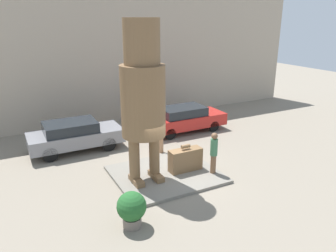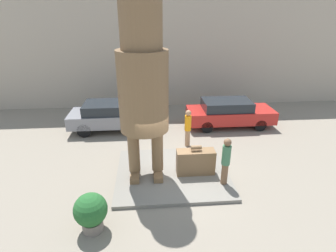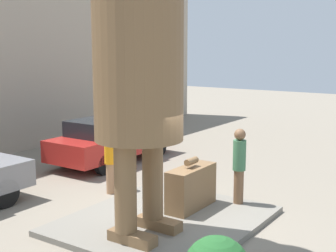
% 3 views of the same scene
% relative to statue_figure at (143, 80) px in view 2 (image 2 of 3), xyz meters
% --- Properties ---
extents(ground_plane, '(60.00, 60.00, 0.00)m').
position_rel_statue_figure_xyz_m(ground_plane, '(0.98, 0.10, -3.70)').
color(ground_plane, gray).
extents(pedestal, '(4.17, 3.65, 0.12)m').
position_rel_statue_figure_xyz_m(pedestal, '(0.98, 0.10, -3.64)').
color(pedestal, slate).
rests_on(pedestal, ground_plane).
extents(building_backdrop, '(28.00, 0.60, 7.57)m').
position_rel_statue_figure_xyz_m(building_backdrop, '(0.98, 8.54, 0.08)').
color(building_backdrop, tan).
rests_on(building_backdrop, ground_plane).
extents(statue_figure, '(1.66, 1.66, 6.12)m').
position_rel_statue_figure_xyz_m(statue_figure, '(0.00, 0.00, 0.00)').
color(statue_figure, brown).
rests_on(statue_figure, pedestal).
extents(giant_suitcase, '(1.41, 0.50, 1.15)m').
position_rel_statue_figure_xyz_m(giant_suitcase, '(1.83, -0.04, -3.10)').
color(giant_suitcase, brown).
rests_on(giant_suitcase, pedestal).
extents(tourist, '(0.30, 0.30, 1.75)m').
position_rel_statue_figure_xyz_m(tourist, '(2.73, -0.77, -2.62)').
color(tourist, brown).
rests_on(tourist, pedestal).
extents(parked_car_grey, '(4.44, 1.86, 1.48)m').
position_rel_statue_figure_xyz_m(parked_car_grey, '(-1.72, 4.57, -2.90)').
color(parked_car_grey, gray).
rests_on(parked_car_grey, ground_plane).
extents(parked_car_red, '(4.55, 1.78, 1.45)m').
position_rel_statue_figure_xyz_m(parked_car_red, '(4.47, 4.54, -2.93)').
color(parked_car_red, '#B2231E').
rests_on(parked_car_red, ground_plane).
extents(planter_pot, '(0.93, 0.93, 1.19)m').
position_rel_statue_figure_xyz_m(planter_pot, '(-1.53, -2.49, -3.05)').
color(planter_pot, '#70665B').
rests_on(planter_pot, ground_plane).
extents(worker_hivis, '(0.30, 0.30, 1.74)m').
position_rel_statue_figure_xyz_m(worker_hivis, '(1.90, 2.40, -2.75)').
color(worker_hivis, '#A87A56').
rests_on(worker_hivis, ground_plane).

